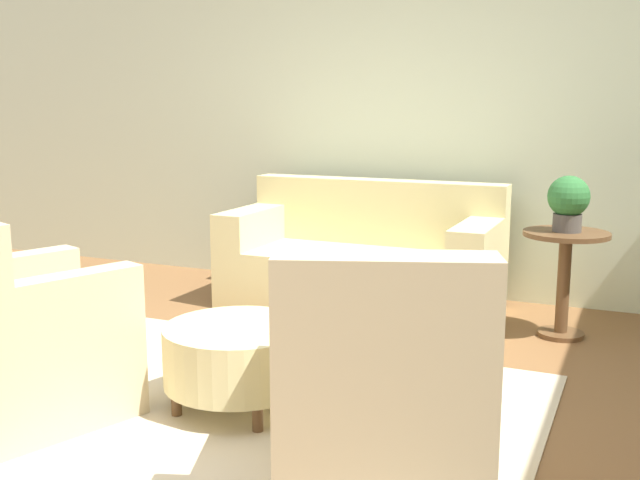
{
  "coord_description": "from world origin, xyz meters",
  "views": [
    {
      "loc": [
        1.71,
        -2.97,
        1.45
      ],
      "look_at": [
        0.15,
        0.55,
        0.75
      ],
      "focal_mm": 42.0,
      "sensor_mm": 36.0,
      "label": 1
    }
  ],
  "objects_px": {
    "armchair_left": "(16,344)",
    "ottoman_table": "(239,354)",
    "couch": "(363,262)",
    "potted_plant_on_side_table": "(568,201)",
    "side_table": "(564,266)",
    "armchair_right": "(382,406)"
  },
  "relations": [
    {
      "from": "armchair_left",
      "to": "ottoman_table",
      "type": "height_order",
      "value": "armchair_left"
    },
    {
      "from": "couch",
      "to": "potted_plant_on_side_table",
      "type": "xyz_separation_m",
      "value": [
        1.41,
        -0.17,
        0.54
      ]
    },
    {
      "from": "side_table",
      "to": "armchair_left",
      "type": "bearing_deg",
      "value": -132.23
    },
    {
      "from": "side_table",
      "to": "potted_plant_on_side_table",
      "type": "distance_m",
      "value": 0.41
    },
    {
      "from": "armchair_left",
      "to": "armchair_right",
      "type": "relative_size",
      "value": 1.0
    },
    {
      "from": "couch",
      "to": "ottoman_table",
      "type": "distance_m",
      "value": 1.98
    },
    {
      "from": "ottoman_table",
      "to": "side_table",
      "type": "bearing_deg",
      "value": 54.34
    },
    {
      "from": "armchair_left",
      "to": "couch",
      "type": "bearing_deg",
      "value": 73.78
    },
    {
      "from": "couch",
      "to": "armchair_left",
      "type": "distance_m",
      "value": 2.64
    },
    {
      "from": "couch",
      "to": "armchair_left",
      "type": "relative_size",
      "value": 1.94
    },
    {
      "from": "ottoman_table",
      "to": "potted_plant_on_side_table",
      "type": "relative_size",
      "value": 2.08
    },
    {
      "from": "armchair_left",
      "to": "armchair_right",
      "type": "distance_m",
      "value": 1.76
    },
    {
      "from": "armchair_left",
      "to": "armchair_right",
      "type": "bearing_deg",
      "value": 0.0
    },
    {
      "from": "armchair_left",
      "to": "side_table",
      "type": "relative_size",
      "value": 1.48
    },
    {
      "from": "side_table",
      "to": "armchair_right",
      "type": "bearing_deg",
      "value": -99.13
    },
    {
      "from": "armchair_right",
      "to": "potted_plant_on_side_table",
      "type": "relative_size",
      "value": 2.87
    },
    {
      "from": "side_table",
      "to": "couch",
      "type": "bearing_deg",
      "value": 172.96
    },
    {
      "from": "ottoman_table",
      "to": "side_table",
      "type": "distance_m",
      "value": 2.23
    },
    {
      "from": "couch",
      "to": "ottoman_table",
      "type": "xyz_separation_m",
      "value": [
        0.11,
        -1.98,
        -0.06
      ]
    },
    {
      "from": "couch",
      "to": "armchair_right",
      "type": "xyz_separation_m",
      "value": [
        1.03,
        -2.53,
        0.05
      ]
    },
    {
      "from": "couch",
      "to": "potted_plant_on_side_table",
      "type": "height_order",
      "value": "potted_plant_on_side_table"
    },
    {
      "from": "armchair_left",
      "to": "potted_plant_on_side_table",
      "type": "height_order",
      "value": "potted_plant_on_side_table"
    }
  ]
}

